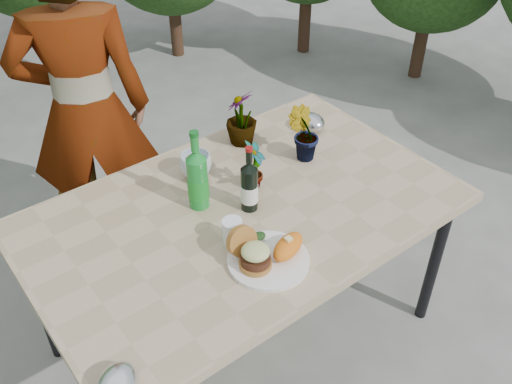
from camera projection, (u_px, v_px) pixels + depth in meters
ground at (245, 333)px, 2.61m from camera, size 80.00×80.00×0.00m
patio_table at (243, 220)px, 2.18m from camera, size 1.60×1.00×0.75m
dinner_plate at (268, 260)px, 1.92m from camera, size 0.28×0.28×0.01m
burger_stack at (252, 253)px, 1.88m from camera, size 0.11×0.16×0.11m
sweet_potato at (288, 247)px, 1.92m from camera, size 0.17×0.12×0.06m
grilled_veg at (256, 239)px, 1.98m from camera, size 0.08×0.05×0.03m
wine_bottle at (249, 187)px, 2.09m from camera, size 0.07×0.07×0.27m
sparkling_water at (198, 180)px, 2.09m from camera, size 0.08×0.08×0.33m
plastic_cup at (232, 231)px, 1.98m from camera, size 0.07×0.07×0.09m
seedling_left at (254, 166)px, 2.18m from camera, size 0.14×0.13×0.21m
seedling_mid at (303, 134)px, 2.33m from camera, size 0.16×0.17×0.23m
seedling_right at (241, 118)px, 2.42m from camera, size 0.19×0.19×0.24m
blue_bowl at (196, 165)px, 2.27m from camera, size 0.16×0.16×0.10m
foil_packet_left at (118, 383)px, 1.52m from camera, size 0.17×0.17×0.08m
foil_packet_right at (312, 122)px, 2.55m from camera, size 0.11×0.13×0.08m
person at (86, 112)px, 2.56m from camera, size 0.70×0.60×1.64m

